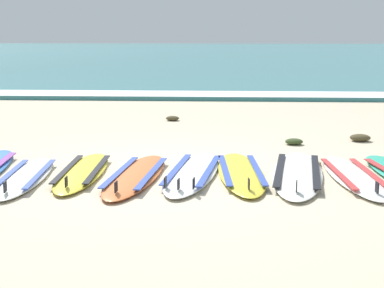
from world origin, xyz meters
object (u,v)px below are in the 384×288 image
surfboard_2 (83,172)px  surfboard_6 (297,173)px  surfboard_3 (136,175)px  surfboard_5 (241,173)px  surfboard_4 (193,172)px  surfboard_7 (354,176)px  surfboard_1 (25,177)px

surfboard_2 → surfboard_6: bearing=1.4°
surfboard_3 → surfboard_5: 1.24m
surfboard_2 → surfboard_4: 1.32m
surfboard_4 → surfboard_7: same height
surfboard_1 → surfboard_3: bearing=5.7°
surfboard_1 → surfboard_2: size_ratio=0.97×
surfboard_3 → surfboard_6: (1.89, 0.19, -0.00)m
surfboard_2 → surfboard_7: (3.18, -0.05, -0.00)m
surfboard_1 → surfboard_4: same height
surfboard_2 → surfboard_6: 2.55m
surfboard_4 → surfboard_6: bearing=1.6°
surfboard_2 → surfboard_5: 1.89m
surfboard_5 → surfboard_6: same height
surfboard_2 → surfboard_4: same height
surfboard_3 → surfboard_1: bearing=-174.3°
surfboard_5 → surfboard_6: size_ratio=0.89×
surfboard_5 → surfboard_7: (1.30, -0.10, 0.00)m
surfboard_1 → surfboard_6: bearing=5.8°
surfboard_2 → surfboard_7: size_ratio=0.97×
surfboard_5 → surfboard_6: bearing=0.7°
surfboard_2 → surfboard_5: size_ratio=0.94×
surfboard_3 → surfboard_5: bearing=8.5°
surfboard_2 → surfboard_3: size_ratio=0.93×
surfboard_4 → surfboard_6: size_ratio=0.93×
surfboard_1 → surfboard_5: (2.49, 0.31, -0.00)m
surfboard_2 → surfboard_6: size_ratio=0.84×
surfboard_4 → surfboard_5: same height
surfboard_2 → surfboard_6: (2.55, 0.06, -0.00)m
surfboard_1 → surfboard_6: size_ratio=0.81×
surfboard_2 → surfboard_3: (0.66, -0.13, -0.00)m
surfboard_1 → surfboard_7: bearing=3.1°
surfboard_3 → surfboard_4: same height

